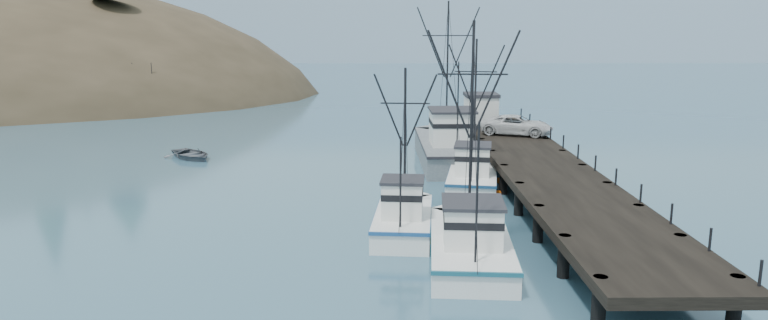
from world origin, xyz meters
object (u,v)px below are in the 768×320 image
trawler_near (470,241)px  pickup_truck (517,125)px  trawler_far (473,176)px  motorboat (191,158)px  trawler_mid (404,217)px  pier (543,169)px  pier_shed (481,108)px  work_vessel (448,147)px

trawler_near → pickup_truck: bearing=73.6°
trawler_near → pickup_truck: trawler_near is taller
trawler_far → motorboat: 24.45m
trawler_mid → pickup_truck: (10.17, 19.95, 2.00)m
pier → trawler_far: 4.87m
motorboat → pier_shed: bearing=-27.8°
work_vessel → pier: bearing=-63.9°
pier → trawler_far: (-4.40, 1.89, -0.87)m
trawler_far → work_vessel: size_ratio=0.66×
pickup_truck → trawler_far: bearing=174.2°
trawler_near → trawler_far: trawler_near is taller
trawler_near → work_vessel: bearing=86.8°
pier → pickup_truck: bearing=87.1°
work_vessel → pier_shed: size_ratio=4.94×
trawler_near → pier_shed: 30.81m
pier_shed → pickup_truck: bearing=-71.4°
trawler_mid → work_vessel: size_ratio=0.59×
trawler_mid → motorboat: trawler_mid is taller
trawler_mid → motorboat: (-17.04, 20.22, -0.82)m
pier → trawler_mid: trawler_mid is taller
work_vessel → trawler_near: bearing=-93.2°
pier → trawler_near: 13.93m
trawler_mid → trawler_near: bearing=-53.3°
trawler_mid → motorboat: 26.46m
pier → trawler_near: (-6.50, -12.30, -0.87)m
trawler_far → motorboat: bearing=155.4°
work_vessel → pier_shed: 8.51m
trawler_near → motorboat: 31.60m
work_vessel → pickup_truck: (5.82, 1.12, 1.59)m
trawler_mid → pier: bearing=40.5°
pier_shed → work_vessel: bearing=-117.0°
work_vessel → pickup_truck: bearing=10.9°
trawler_near → work_vessel: work_vessel is taller
pier_shed → pier: bearing=-85.2°
trawler_near → pier_shed: size_ratio=3.68×
trawler_near → trawler_mid: 5.15m
pier → work_vessel: 11.89m
trawler_mid → work_vessel: work_vessel is taller
motorboat → pier: bearing=-65.4°
trawler_near → trawler_far: (2.10, 14.19, 0.00)m
work_vessel → pickup_truck: 6.13m
work_vessel → motorboat: bearing=176.3°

